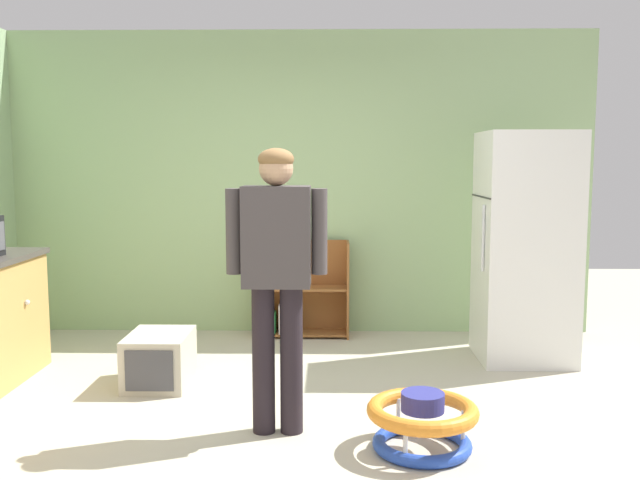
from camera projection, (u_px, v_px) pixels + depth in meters
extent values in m
plane|color=#BDB59E|center=(284.00, 427.00, 4.07)|extent=(12.00, 12.00, 0.00)
cube|color=#97B77F|center=(301.00, 184.00, 6.23)|extent=(5.20, 0.06, 2.70)
sphere|color=silver|center=(27.00, 302.00, 4.90)|extent=(0.04, 0.04, 0.04)
cube|color=white|center=(525.00, 247.00, 5.37)|extent=(0.70, 0.68, 1.78)
cylinder|color=silver|center=(483.00, 238.00, 5.20)|extent=(0.02, 0.02, 0.50)
cube|color=#333333|center=(481.00, 197.00, 5.33)|extent=(0.01, 0.67, 0.01)
cube|color=brown|center=(260.00, 289.00, 6.12)|extent=(0.02, 0.28, 0.85)
cube|color=brown|center=(348.00, 289.00, 6.11)|extent=(0.02, 0.28, 0.85)
cube|color=brown|center=(304.00, 287.00, 6.24)|extent=(0.80, 0.02, 0.85)
cube|color=brown|center=(304.00, 333.00, 6.16)|extent=(0.76, 0.24, 0.02)
cube|color=brown|center=(304.00, 288.00, 6.11)|extent=(0.76, 0.24, 0.02)
cube|color=#325F94|center=(264.00, 318.00, 6.12)|extent=(0.03, 0.17, 0.25)
cube|color=#26519B|center=(264.00, 277.00, 6.08)|extent=(0.02, 0.17, 0.18)
cube|color=gold|center=(270.00, 318.00, 6.12)|extent=(0.02, 0.17, 0.25)
cube|color=purple|center=(269.00, 276.00, 6.08)|extent=(0.02, 0.17, 0.20)
cube|color=green|center=(275.00, 322.00, 6.13)|extent=(0.02, 0.17, 0.18)
cube|color=#8A3B8A|center=(277.00, 276.00, 6.08)|extent=(0.03, 0.17, 0.20)
cube|color=beige|center=(281.00, 318.00, 6.12)|extent=(0.03, 0.17, 0.26)
cube|color=orange|center=(284.00, 273.00, 6.07)|extent=(0.02, 0.17, 0.25)
cube|color=#328F4B|center=(293.00, 320.00, 6.12)|extent=(0.03, 0.17, 0.22)
cylinder|color=black|center=(264.00, 360.00, 3.95)|extent=(0.13, 0.13, 0.86)
cylinder|color=black|center=(291.00, 360.00, 3.95)|extent=(0.13, 0.13, 0.86)
cube|color=#433D3D|center=(277.00, 236.00, 3.87)|extent=(0.38, 0.22, 0.56)
cylinder|color=#433D3D|center=(234.00, 231.00, 3.87)|extent=(0.09, 0.09, 0.48)
cylinder|color=#433D3D|center=(319.00, 231.00, 3.86)|extent=(0.09, 0.09, 0.48)
sphere|color=tan|center=(276.00, 169.00, 3.82)|extent=(0.19, 0.19, 0.19)
ellipsoid|color=brown|center=(276.00, 159.00, 3.82)|extent=(0.20, 0.20, 0.12)
torus|color=#2448B9|center=(422.00, 444.00, 3.74)|extent=(0.54, 0.54, 0.07)
torus|color=orange|center=(422.00, 411.00, 3.72)|extent=(0.60, 0.60, 0.08)
cylinder|color=navy|center=(423.00, 402.00, 3.71)|extent=(0.23, 0.23, 0.10)
cylinder|color=silver|center=(463.00, 428.00, 3.73)|extent=(0.02, 0.02, 0.18)
cylinder|color=silver|center=(398.00, 414.00, 3.92)|extent=(0.02, 0.02, 0.18)
cylinder|color=silver|center=(405.00, 441.00, 3.54)|extent=(0.02, 0.02, 0.18)
cube|color=beige|center=(159.00, 359.00, 4.83)|extent=(0.42, 0.54, 0.36)
cube|color=#424247|center=(149.00, 371.00, 4.55)|extent=(0.32, 0.01, 0.27)
cube|color=#515156|center=(1.00, 236.00, 4.77)|extent=(0.01, 0.10, 0.20)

